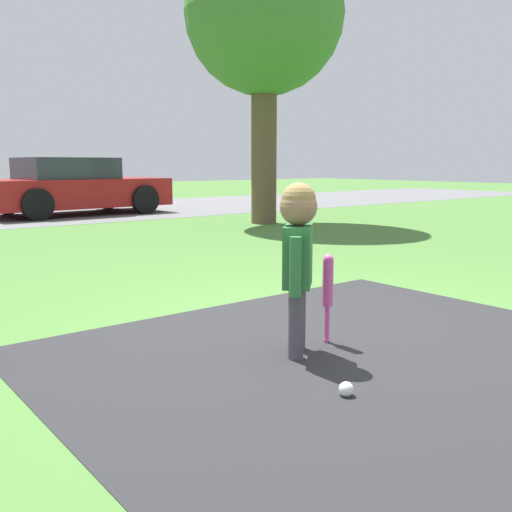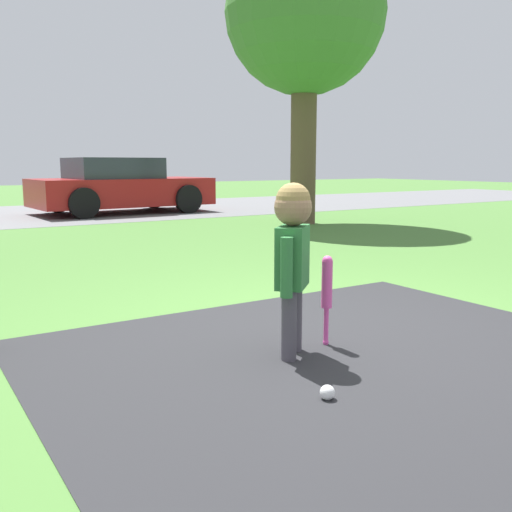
{
  "view_description": "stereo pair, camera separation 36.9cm",
  "coord_description": "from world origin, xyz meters",
  "px_view_note": "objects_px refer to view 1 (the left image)",
  "views": [
    {
      "loc": [
        -2.85,
        -2.73,
        1.15
      ],
      "look_at": [
        -0.58,
        0.13,
        0.56
      ],
      "focal_mm": 40.0,
      "sensor_mm": 36.0,
      "label": 1
    },
    {
      "loc": [
        -2.55,
        -2.95,
        1.15
      ],
      "look_at": [
        -0.58,
        0.13,
        0.56
      ],
      "focal_mm": 40.0,
      "sensor_mm": 36.0,
      "label": 2
    }
  ],
  "objects_px": {
    "parked_car": "(74,187)",
    "baseball_bat": "(328,286)",
    "child": "(298,245)",
    "tree_far_lawn": "(264,17)",
    "sports_ball": "(346,389)"
  },
  "relations": [
    {
      "from": "child",
      "to": "baseball_bat",
      "type": "bearing_deg",
      "value": -34.55
    },
    {
      "from": "parked_car",
      "to": "baseball_bat",
      "type": "bearing_deg",
      "value": -105.1
    },
    {
      "from": "child",
      "to": "tree_far_lawn",
      "type": "relative_size",
      "value": 0.19
    },
    {
      "from": "sports_ball",
      "to": "child",
      "type": "bearing_deg",
      "value": 68.96
    },
    {
      "from": "baseball_bat",
      "to": "child",
      "type": "bearing_deg",
      "value": -171.6
    },
    {
      "from": "baseball_bat",
      "to": "parked_car",
      "type": "distance_m",
      "value": 10.56
    },
    {
      "from": "sports_ball",
      "to": "tree_far_lawn",
      "type": "distance_m",
      "value": 9.21
    },
    {
      "from": "child",
      "to": "parked_car",
      "type": "distance_m",
      "value": 10.67
    },
    {
      "from": "sports_ball",
      "to": "tree_far_lawn",
      "type": "xyz_separation_m",
      "value": [
        4.98,
        6.75,
        3.78
      ]
    },
    {
      "from": "baseball_bat",
      "to": "tree_far_lawn",
      "type": "relative_size",
      "value": 0.11
    },
    {
      "from": "child",
      "to": "baseball_bat",
      "type": "xyz_separation_m",
      "value": [
        0.3,
        0.04,
        -0.3
      ]
    },
    {
      "from": "child",
      "to": "baseball_bat",
      "type": "distance_m",
      "value": 0.43
    },
    {
      "from": "baseball_bat",
      "to": "tree_far_lawn",
      "type": "distance_m",
      "value": 8.28
    },
    {
      "from": "sports_ball",
      "to": "tree_far_lawn",
      "type": "bearing_deg",
      "value": 53.57
    },
    {
      "from": "sports_ball",
      "to": "parked_car",
      "type": "height_order",
      "value": "parked_car"
    }
  ]
}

